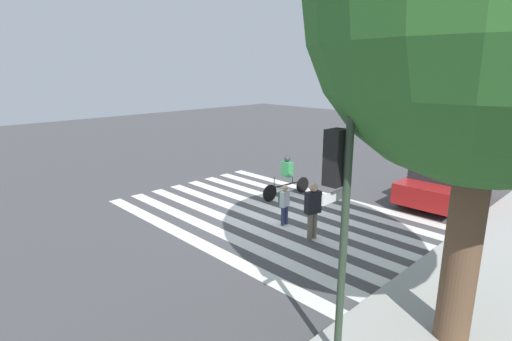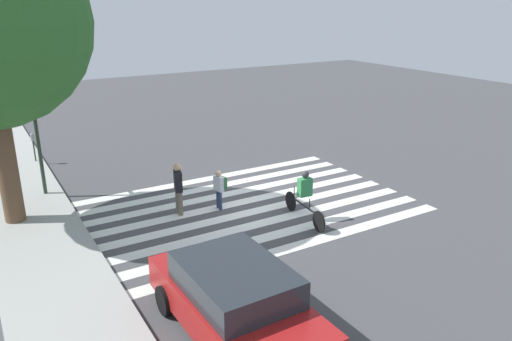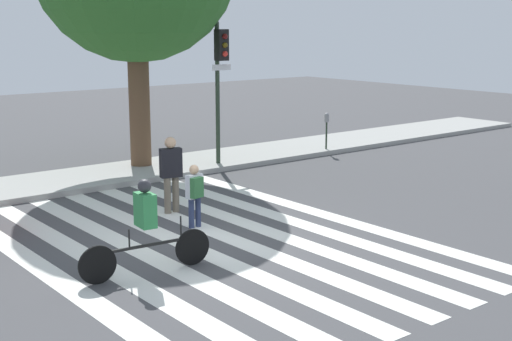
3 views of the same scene
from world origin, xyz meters
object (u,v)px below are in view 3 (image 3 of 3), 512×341
at_px(traffic_light, 220,67).
at_px(pedestrian_adult_tall_backpack, 195,191).
at_px(parking_meter, 327,123).
at_px(pedestrian_adult_yellow_jacket, 171,170).
at_px(cyclist_far_lane, 146,223).

distance_m(traffic_light, pedestrian_adult_tall_backpack, 6.27).
bearing_deg(parking_meter, pedestrian_adult_yellow_jacket, -157.83).
bearing_deg(traffic_light, parking_meter, -1.64).
bearing_deg(cyclist_far_lane, pedestrian_adult_tall_backpack, 45.38).
bearing_deg(pedestrian_adult_yellow_jacket, cyclist_far_lane, -113.73).
relative_size(pedestrian_adult_yellow_jacket, pedestrian_adult_tall_backpack, 1.29).
xyz_separation_m(traffic_light, pedestrian_adult_yellow_jacket, (-3.61, -3.20, -1.90)).
height_order(pedestrian_adult_yellow_jacket, cyclist_far_lane, pedestrian_adult_yellow_jacket).
distance_m(parking_meter, pedestrian_adult_tall_backpack, 8.97).
bearing_deg(parking_meter, cyclist_far_lane, -148.35).
bearing_deg(parking_meter, traffic_light, 178.36).
relative_size(traffic_light, cyclist_far_lane, 1.77).
bearing_deg(pedestrian_adult_tall_backpack, traffic_light, 37.23).
bearing_deg(traffic_light, cyclist_far_lane, -133.71).
bearing_deg(traffic_light, pedestrian_adult_tall_backpack, -130.66).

